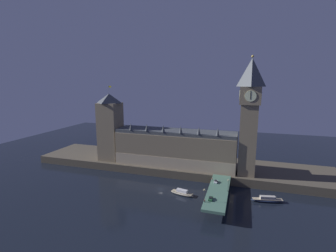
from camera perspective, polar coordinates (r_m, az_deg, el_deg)
ground_plane at (r=154.54m, az=-1.74°, el=-14.59°), size 400.00×400.00×0.00m
embankment at (r=188.06m, az=2.22°, el=-9.04°), size 220.00×42.00×5.57m
parliament_hall at (r=175.43m, az=1.70°, el=-5.15°), size 85.43×20.32×30.74m
clock_tower at (r=160.23m, az=18.51°, el=2.76°), size 12.83×12.94×75.38m
victoria_tower at (r=191.46m, az=-13.37°, el=-0.19°), size 15.48×15.48×56.87m
bridge at (r=141.35m, az=11.62°, el=-15.25°), size 11.05×46.00×6.53m
car_northbound_lead at (r=149.71m, az=11.13°, el=-12.64°), size 2.03×4.19×1.34m
car_northbound_trail at (r=129.50m, az=9.96°, el=-16.40°), size 2.01×4.48×1.33m
pedestrian_near_rail at (r=126.49m, az=8.59°, el=-16.93°), size 0.38×0.38×1.60m
pedestrian_far_rail at (r=152.10m, az=10.31°, el=-12.12°), size 0.38×0.38×1.75m
street_lamp_near at (r=126.12m, az=8.53°, el=-15.39°), size 1.34×0.60×6.46m
street_lamp_mid at (r=138.42m, az=13.94°, el=-13.03°), size 1.34×0.60×7.00m
boat_upstream at (r=147.33m, az=3.30°, el=-15.39°), size 15.02×6.66×3.29m
boat_downstream at (r=149.84m, az=22.31°, el=-15.71°), size 18.30×7.09×3.37m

